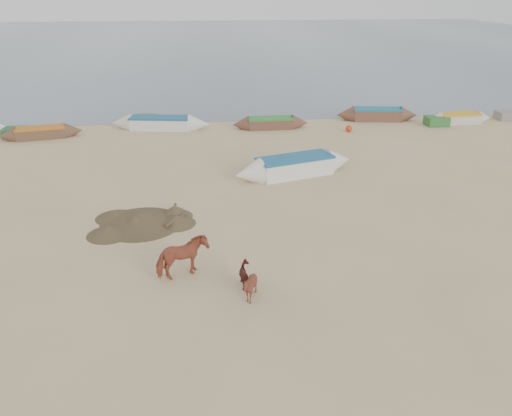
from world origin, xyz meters
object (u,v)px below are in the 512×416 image
Objects in this scene: cow_adult at (182,258)px; calf_front at (250,287)px; calf_right at (247,275)px; near_canoe at (295,166)px.

cow_adult reaches higher than calf_front.
near_canoe reaches higher than calf_right.
cow_adult is 0.26× the size of near_canoe.
near_canoe is at bearing 136.79° from calf_front.
cow_adult is at bearing -137.86° from near_canoe.
calf_front is 0.15× the size of near_canoe.
calf_right is (-0.01, 0.87, -0.10)m from calf_front.
near_canoe is (3.47, 11.11, 0.01)m from calf_front.
calf_right is 10.82m from near_canoe.
calf_right is at bearing -126.04° from near_canoe.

